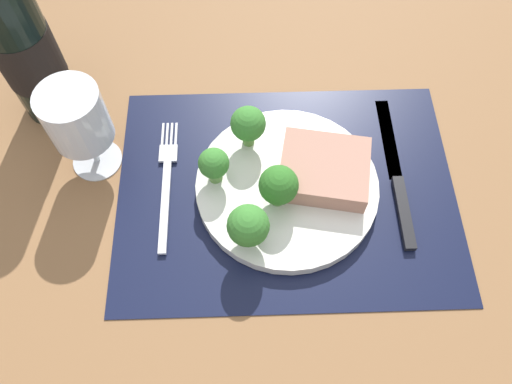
{
  "coord_description": "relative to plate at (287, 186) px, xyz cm",
  "views": [
    {
      "loc": [
        -4.87,
        -31.12,
        57.16
      ],
      "look_at": [
        -3.96,
        -1.12,
        1.9
      ],
      "focal_mm": 35.47,
      "sensor_mm": 36.0,
      "label": 1
    }
  ],
  "objects": [
    {
      "name": "plate",
      "position": [
        0.0,
        0.0,
        0.0
      ],
      "size": [
        23.12,
        23.12,
        1.6
      ],
      "primitive_type": "cylinder",
      "color": "silver",
      "rests_on": "placemat"
    },
    {
      "name": "broccoli_near_fork",
      "position": [
        -4.72,
        6.42,
        4.69
      ],
      "size": [
        4.48,
        4.48,
        6.29
      ],
      "color": "#5B8942",
      "rests_on": "plate"
    },
    {
      "name": "broccoli_center",
      "position": [
        -5.03,
        -7.48,
        4.59
      ],
      "size": [
        4.89,
        4.89,
        6.34
      ],
      "color": "#6B994C",
      "rests_on": "plate"
    },
    {
      "name": "ground_plane",
      "position": [
        0.0,
        0.0,
        -2.6
      ],
      "size": [
        140.0,
        110.0,
        3.0
      ],
      "primitive_type": "cube",
      "color": "brown"
    },
    {
      "name": "fork",
      "position": [
        -15.44,
        1.42,
        -0.55
      ],
      "size": [
        2.4,
        19.2,
        0.5
      ],
      "rotation": [
        0.0,
        0.0,
        -0.04
      ],
      "color": "silver",
      "rests_on": "placemat"
    },
    {
      "name": "wine_glass",
      "position": [
        -24.87,
        5.34,
        7.69
      ],
      "size": [
        7.46,
        7.46,
        13.35
      ],
      "color": "silver",
      "rests_on": "ground_plane"
    },
    {
      "name": "knife",
      "position": [
        14.38,
        0.53,
        -0.5
      ],
      "size": [
        1.8,
        23.0,
        0.8
      ],
      "rotation": [
        0.0,
        0.0,
        -0.02
      ],
      "color": "black",
      "rests_on": "placemat"
    },
    {
      "name": "broccoli_back_left",
      "position": [
        -9.0,
        1.09,
        4.05
      ],
      "size": [
        3.82,
        3.82,
        5.4
      ],
      "color": "#5B8942",
      "rests_on": "plate"
    },
    {
      "name": "steak",
      "position": [
        4.57,
        1.03,
        2.28
      ],
      "size": [
        12.36,
        11.15,
        2.96
      ],
      "primitive_type": "cube",
      "rotation": [
        0.0,
        0.0,
        -0.18
      ],
      "color": "tan",
      "rests_on": "plate"
    },
    {
      "name": "broccoli_near_steak",
      "position": [
        -1.36,
        -2.34,
        4.46
      ],
      "size": [
        4.76,
        4.76,
        6.19
      ],
      "color": "#5B8942",
      "rests_on": "plate"
    },
    {
      "name": "wine_bottle",
      "position": [
        -32.1,
        15.0,
        10.39
      ],
      "size": [
        7.73,
        7.73,
        31.07
      ],
      "color": "black",
      "rests_on": "ground_plane"
    },
    {
      "name": "placemat",
      "position": [
        0.0,
        0.0,
        -0.95
      ],
      "size": [
        43.22,
        32.19,
        0.3
      ],
      "primitive_type": "cube",
      "color": "black",
      "rests_on": "ground_plane"
    }
  ]
}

